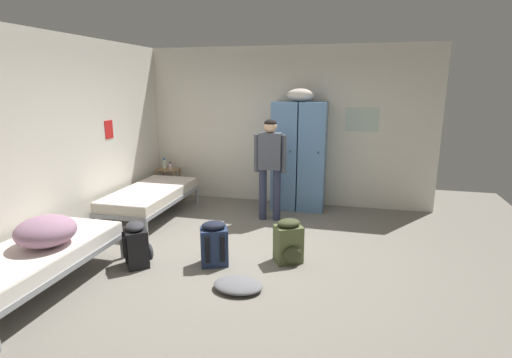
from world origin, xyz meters
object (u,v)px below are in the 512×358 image
at_px(water_bottle, 164,164).
at_px(locker_bank, 299,154).
at_px(lotion_bottle, 170,166).
at_px(bed_left_front, 36,257).
at_px(bedding_heap, 46,231).
at_px(backpack_navy, 214,244).
at_px(backpack_black, 137,245).
at_px(backpack_olive, 289,242).
at_px(person_traveler, 270,160).
at_px(clothes_pile_grey, 238,285).
at_px(bed_left_rear, 151,195).
at_px(shelf_unit, 169,180).

bearing_deg(water_bottle, locker_bank, -1.08).
height_order(locker_bank, lotion_bottle, locker_bank).
distance_m(locker_bank, bed_left_front, 4.23).
xyz_separation_m(bedding_heap, backpack_navy, (1.50, 0.96, -0.39)).
height_order(lotion_bottle, backpack_black, lotion_bottle).
bearing_deg(bedding_heap, lotion_bottle, 94.45).
bearing_deg(backpack_olive, backpack_navy, -161.78).
bearing_deg(person_traveler, water_bottle, 160.52).
distance_m(water_bottle, clothes_pile_grey, 3.92).
height_order(bed_left_rear, backpack_olive, backpack_olive).
distance_m(locker_bank, bedding_heap, 4.08).
bearing_deg(locker_bank, water_bottle, 178.92).
bearing_deg(water_bottle, bedding_heap, -83.19).
bearing_deg(clothes_pile_grey, person_traveler, 93.71).
distance_m(bedding_heap, backpack_navy, 1.82).
height_order(shelf_unit, bed_left_front, shelf_unit).
bearing_deg(clothes_pile_grey, backpack_olive, 63.16).
relative_size(shelf_unit, bedding_heap, 0.93).
relative_size(locker_bank, backpack_navy, 3.76).
bearing_deg(lotion_bottle, backpack_olive, -39.79).
xyz_separation_m(person_traveler, lotion_bottle, (-2.08, 0.73, -0.34)).
distance_m(locker_bank, bed_left_rear, 2.58).
relative_size(water_bottle, backpack_olive, 0.36).
bearing_deg(water_bottle, person_traveler, -19.48).
height_order(shelf_unit, clothes_pile_grey, shelf_unit).
bearing_deg(backpack_olive, bed_left_front, -151.48).
height_order(shelf_unit, lotion_bottle, lotion_bottle).
height_order(bed_left_rear, lotion_bottle, lotion_bottle).
height_order(bed_left_front, clothes_pile_grey, bed_left_front).
xyz_separation_m(bed_left_rear, backpack_navy, (1.59, -1.37, -0.12)).
bearing_deg(locker_bank, backpack_navy, -104.90).
xyz_separation_m(locker_bank, backpack_black, (-1.55, -2.74, -0.71)).
xyz_separation_m(bedding_heap, person_traveler, (1.81, 2.71, 0.33)).
xyz_separation_m(bed_left_front, water_bottle, (-0.33, 3.59, 0.28)).
relative_size(shelf_unit, person_traveler, 0.35).
bearing_deg(backpack_black, backpack_navy, 16.06).
distance_m(bed_left_rear, water_bottle, 1.25).
bearing_deg(person_traveler, bedding_heap, -123.79).
distance_m(locker_bank, clothes_pile_grey, 3.15).
height_order(lotion_bottle, backpack_navy, lotion_bottle).
xyz_separation_m(locker_bank, person_traveler, (-0.35, -0.74, 0.00)).
xyz_separation_m(shelf_unit, bed_left_front, (0.25, -3.57, 0.04)).
distance_m(shelf_unit, bed_left_rear, 1.18).
height_order(bed_left_front, bedding_heap, bedding_heap).
relative_size(bed_left_front, bedding_heap, 3.09).
relative_size(person_traveler, lotion_bottle, 11.44).
relative_size(water_bottle, lotion_bottle, 1.40).
height_order(locker_bank, shelf_unit, locker_bank).
bearing_deg(bedding_heap, backpack_black, 48.69).
bearing_deg(water_bottle, shelf_unit, -14.04).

